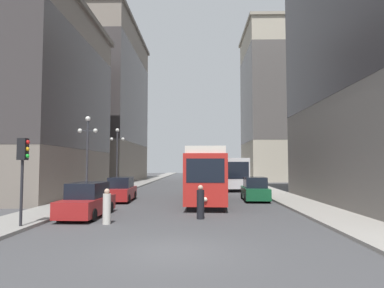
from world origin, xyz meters
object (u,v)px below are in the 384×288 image
object	(u,v)px
parked_car_left_near	(121,190)
traffic_light_near_left	(23,158)
parked_car_left_mid	(87,201)
lamp_post_left_near	(87,146)
pedestrian_crossing_near	(200,203)
parked_car_right_far	(255,190)
transit_bus	(230,172)
streetcar	(207,173)
lamp_post_left_far	(117,151)
pedestrian_crossing_far	(107,208)

from	to	relation	value
parked_car_left_near	traffic_light_near_left	xyz separation A→B (m)	(-1.68, -11.20, 2.22)
parked_car_left_near	parked_car_left_mid	xyz separation A→B (m)	(0.00, -7.67, 0.00)
parked_car_left_mid	lamp_post_left_near	world-z (taller)	lamp_post_left_near
pedestrian_crossing_near	traffic_light_near_left	xyz separation A→B (m)	(-7.74, -2.96, 2.26)
parked_car_right_far	lamp_post_left_near	world-z (taller)	lamp_post_left_near
transit_bus	lamp_post_left_near	bearing A→B (deg)	-126.78
transit_bus	lamp_post_left_near	distance (m)	20.00
streetcar	lamp_post_left_far	distance (m)	10.71
parked_car_left_mid	pedestrian_crossing_far	world-z (taller)	parked_car_left_mid
lamp_post_left_far	transit_bus	bearing A→B (deg)	33.22
transit_bus	lamp_post_left_far	xyz separation A→B (m)	(-11.56, -7.57, 2.18)
streetcar	parked_car_left_mid	size ratio (longest dim) A/B	2.80
transit_bus	parked_car_left_near	distance (m)	17.04
parked_car_left_near	pedestrian_crossing_near	xyz separation A→B (m)	(6.06, -8.25, -0.04)
streetcar	traffic_light_near_left	distance (m)	14.18
pedestrian_crossing_far	parked_car_left_mid	bearing A→B (deg)	-51.45
transit_bus	parked_car_right_far	world-z (taller)	transit_bus
streetcar	lamp_post_left_near	world-z (taller)	lamp_post_left_near
parked_car_left_near	traffic_light_near_left	distance (m)	11.54
parked_car_right_far	traffic_light_near_left	world-z (taller)	traffic_light_near_left
lamp_post_left_near	transit_bus	bearing A→B (deg)	54.45
pedestrian_crossing_near	parked_car_right_far	bearing A→B (deg)	141.46
parked_car_right_far	lamp_post_left_far	size ratio (longest dim) A/B	0.72
parked_car_left_mid	parked_car_right_far	size ratio (longest dim) A/B	1.08
parked_car_right_far	pedestrian_crossing_near	bearing A→B (deg)	66.06
pedestrian_crossing_far	parked_car_right_far	bearing A→B (deg)	-128.28
parked_car_left_near	parked_car_right_far	size ratio (longest dim) A/B	1.03
parked_car_right_far	parked_car_left_near	bearing A→B (deg)	4.90
traffic_light_near_left	lamp_post_left_near	size ratio (longest dim) A/B	0.62
streetcar	lamp_post_left_far	size ratio (longest dim) A/B	2.17
parked_car_left_mid	pedestrian_crossing_near	world-z (taller)	parked_car_left_mid
pedestrian_crossing_far	pedestrian_crossing_near	bearing A→B (deg)	-158.46
parked_car_left_mid	traffic_light_near_left	bearing A→B (deg)	-114.31
parked_car_left_mid	lamp_post_left_far	bearing A→B (deg)	98.85
streetcar	pedestrian_crossing_near	world-z (taller)	streetcar
parked_car_left_near	lamp_post_left_near	bearing A→B (deg)	-132.94
parked_car_left_near	traffic_light_near_left	bearing A→B (deg)	-100.57
lamp_post_left_near	pedestrian_crossing_far	bearing A→B (deg)	-65.14
streetcar	lamp_post_left_far	bearing A→B (deg)	146.57
pedestrian_crossing_far	lamp_post_left_far	bearing A→B (deg)	-76.22
parked_car_left_near	transit_bus	bearing A→B (deg)	53.33
transit_bus	parked_car_right_far	distance (m)	13.50
parked_car_left_mid	transit_bus	bearing A→B (deg)	67.14
streetcar	parked_car_left_near	xyz separation A→B (m)	(-6.63, -0.25, -1.26)
lamp_post_left_near	parked_car_left_near	bearing A→B (deg)	49.10
traffic_light_near_left	pedestrian_crossing_near	bearing A→B (deg)	20.91
lamp_post_left_far	parked_car_left_mid	bearing A→B (deg)	-82.32
parked_car_left_mid	lamp_post_left_near	xyz separation A→B (m)	(-1.90, 5.48, 3.24)
pedestrian_crossing_near	lamp_post_left_near	world-z (taller)	lamp_post_left_near
parked_car_left_mid	traffic_light_near_left	distance (m)	4.50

